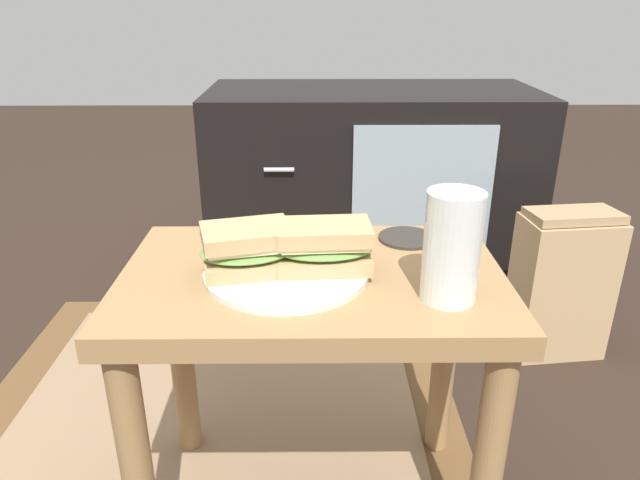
# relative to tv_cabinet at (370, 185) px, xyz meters

# --- Properties ---
(side_table) EXTENTS (0.56, 0.36, 0.46)m
(side_table) POSITION_rel_tv_cabinet_xyz_m (-0.17, -0.95, 0.08)
(side_table) COLOR #A37A4C
(side_table) RESTS_ON ground
(tv_cabinet) EXTENTS (0.96, 0.46, 0.58)m
(tv_cabinet) POSITION_rel_tv_cabinet_xyz_m (0.00, 0.00, 0.00)
(tv_cabinet) COLOR black
(tv_cabinet) RESTS_ON ground
(area_rug) EXTENTS (1.04, 0.80, 0.01)m
(area_rug) POSITION_rel_tv_cabinet_xyz_m (-0.38, -0.62, -0.29)
(area_rug) COLOR brown
(area_rug) RESTS_ON ground
(plate) EXTENTS (0.24, 0.24, 0.01)m
(plate) POSITION_rel_tv_cabinet_xyz_m (-0.21, -0.96, 0.17)
(plate) COLOR silver
(plate) RESTS_ON side_table
(sandwich_front) EXTENTS (0.15, 0.12, 0.07)m
(sandwich_front) POSITION_rel_tv_cabinet_xyz_m (-0.27, -0.96, 0.21)
(sandwich_front) COLOR tan
(sandwich_front) RESTS_ON plate
(sandwich_back) EXTENTS (0.15, 0.10, 0.07)m
(sandwich_back) POSITION_rel_tv_cabinet_xyz_m (-0.16, -0.95, 0.21)
(sandwich_back) COLOR tan
(sandwich_back) RESTS_ON plate
(beer_glass) EXTENTS (0.07, 0.07, 0.15)m
(beer_glass) POSITION_rel_tv_cabinet_xyz_m (0.01, -1.03, 0.24)
(beer_glass) COLOR silver
(beer_glass) RESTS_ON side_table
(coaster) EXTENTS (0.09, 0.09, 0.01)m
(coaster) POSITION_rel_tv_cabinet_xyz_m (-0.02, -0.83, 0.17)
(coaster) COLOR #332D28
(coaster) RESTS_ON side_table
(paper_bag) EXTENTS (0.23, 0.15, 0.38)m
(paper_bag) POSITION_rel_tv_cabinet_xyz_m (0.43, -0.46, -0.11)
(paper_bag) COLOR tan
(paper_bag) RESTS_ON ground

